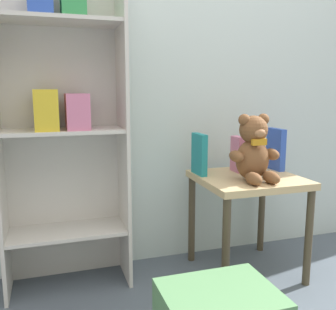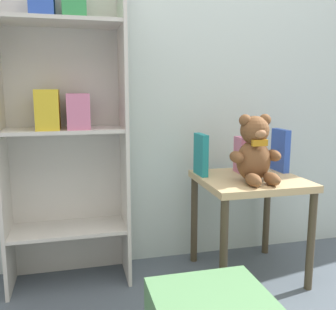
% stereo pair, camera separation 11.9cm
% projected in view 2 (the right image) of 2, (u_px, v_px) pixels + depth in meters
% --- Properties ---
extents(wall_back, '(4.80, 0.06, 2.50)m').
position_uv_depth(wall_back, '(198.00, 50.00, 2.19)').
color(wall_back, silver).
rests_on(wall_back, ground_plane).
extents(bookshelf_side, '(0.62, 0.29, 1.64)m').
position_uv_depth(bookshelf_side, '(64.00, 111.00, 1.91)').
color(bookshelf_side, beige).
rests_on(bookshelf_side, ground_plane).
extents(display_table, '(0.54, 0.51, 0.56)m').
position_uv_depth(display_table, '(249.00, 193.00, 2.03)').
color(display_table, tan).
rests_on(display_table, ground_plane).
extents(teddy_bear, '(0.26, 0.24, 0.34)m').
position_uv_depth(teddy_bear, '(255.00, 151.00, 1.89)').
color(teddy_bear, brown).
rests_on(teddy_bear, display_table).
extents(book_standing_teal, '(0.04, 0.14, 0.23)m').
position_uv_depth(book_standing_teal, '(201.00, 155.00, 2.05)').
color(book_standing_teal, teal).
rests_on(book_standing_teal, display_table).
extents(book_standing_pink, '(0.04, 0.10, 0.20)m').
position_uv_depth(book_standing_pink, '(241.00, 155.00, 2.11)').
color(book_standing_pink, '#D17093').
rests_on(book_standing_pink, display_table).
extents(book_standing_blue, '(0.04, 0.15, 0.24)m').
position_uv_depth(book_standing_blue, '(280.00, 150.00, 2.15)').
color(book_standing_blue, '#2D51B7').
rests_on(book_standing_blue, display_table).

